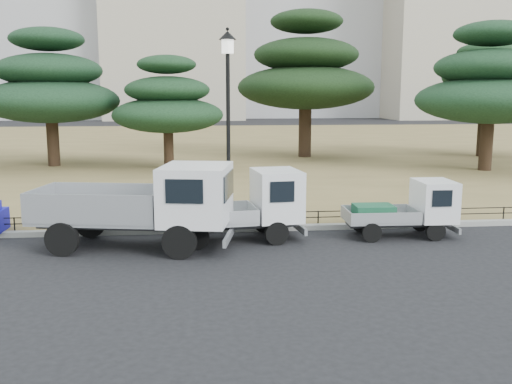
{
  "coord_description": "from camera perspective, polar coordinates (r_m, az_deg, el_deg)",
  "views": [
    {
      "loc": [
        -1.67,
        -14.07,
        4.08
      ],
      "look_at": [
        0.0,
        2.0,
        1.3
      ],
      "focal_mm": 40.0,
      "sensor_mm": 36.0,
      "label": 1
    }
  ],
  "objects": [
    {
      "name": "pipe_fence",
      "position": [
        17.29,
        -0.26,
        -2.39
      ],
      "size": [
        38.0,
        0.04,
        0.4
      ],
      "color": "black",
      "rests_on": "lawn"
    },
    {
      "name": "ground",
      "position": [
        14.74,
        0.81,
        -6.3
      ],
      "size": [
        220.0,
        220.0,
        0.0
      ],
      "primitive_type": "plane",
      "color": "black"
    },
    {
      "name": "pine_east_near",
      "position": [
        31.99,
        22.37,
        9.84
      ],
      "size": [
        7.51,
        7.51,
        7.58
      ],
      "color": "black",
      "rests_on": "lawn"
    },
    {
      "name": "street_lamp",
      "position": [
        17.0,
        -2.82,
        9.56
      ],
      "size": [
        0.51,
        0.51,
        5.73
      ],
      "color": "black",
      "rests_on": "lawn"
    },
    {
      "name": "pine_east_far",
      "position": [
        39.3,
        21.94,
        9.33
      ],
      "size": [
        7.1,
        7.1,
        7.13
      ],
      "color": "black",
      "rests_on": "lawn"
    },
    {
      "name": "truck_kei_front",
      "position": [
        16.02,
        -1.09,
        -1.4
      ],
      "size": [
        3.88,
        2.01,
        1.97
      ],
      "rotation": [
        0.0,
        0.0,
        0.12
      ],
      "color": "black",
      "rests_on": "ground"
    },
    {
      "name": "lawn",
      "position": [
        44.88,
        -3.78,
        4.62
      ],
      "size": [
        120.0,
        56.0,
        0.15
      ],
      "primitive_type": "cube",
      "color": "olive",
      "rests_on": "ground"
    },
    {
      "name": "pine_west_near",
      "position": [
        33.38,
        -19.92,
        9.83
      ],
      "size": [
        7.47,
        7.47,
        7.47
      ],
      "color": "black",
      "rests_on": "lawn"
    },
    {
      "name": "pine_center_left",
      "position": [
        30.64,
        -8.84,
        8.72
      ],
      "size": [
        5.85,
        5.85,
        5.95
      ],
      "color": "black",
      "rests_on": "lawn"
    },
    {
      "name": "truck_large",
      "position": [
        15.4,
        -11.04,
        -1.01
      ],
      "size": [
        5.45,
        2.95,
        2.25
      ],
      "rotation": [
        0.0,
        0.0,
        -0.19
      ],
      "color": "black",
      "rests_on": "ground"
    },
    {
      "name": "pine_center_right",
      "position": [
        36.34,
        5.0,
        11.78
      ],
      "size": [
        8.52,
        8.52,
        9.04
      ],
      "color": "black",
      "rests_on": "lawn"
    },
    {
      "name": "truck_kei_rear",
      "position": [
        17.04,
        14.94,
        -1.63
      ],
      "size": [
        3.13,
        1.41,
        1.63
      ],
      "rotation": [
        0.0,
        0.0,
        -0.02
      ],
      "color": "black",
      "rests_on": "ground"
    },
    {
      "name": "curb",
      "position": [
        17.22,
        -0.21,
        -3.67
      ],
      "size": [
        120.0,
        0.25,
        0.16
      ],
      "primitive_type": "cube",
      "color": "gray",
      "rests_on": "ground"
    }
  ]
}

